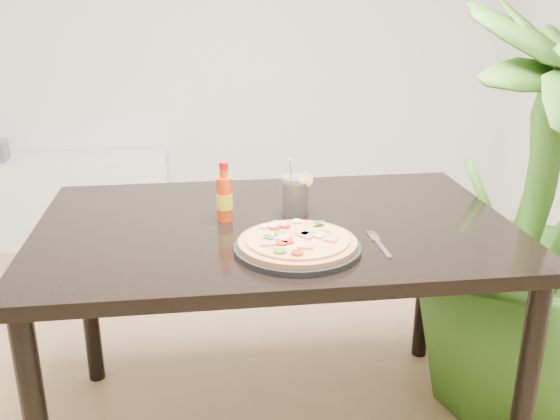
{
  "coord_description": "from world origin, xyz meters",
  "views": [
    {
      "loc": [
        0.09,
        -1.51,
        1.4
      ],
      "look_at": [
        0.3,
        0.1,
        0.83
      ],
      "focal_mm": 40.0,
      "sensor_mm": 36.0,
      "label": 1
    }
  ],
  "objects": [
    {
      "name": "fork",
      "position": [
        0.56,
        0.01,
        0.75
      ],
      "size": [
        0.02,
        0.19,
        0.0
      ],
      "rotation": [
        0.0,
        0.0,
        0.01
      ],
      "color": "silver",
      "rests_on": "dining_table"
    },
    {
      "name": "media_console",
      "position": [
        -0.8,
        2.07,
        0.25
      ],
      "size": [
        1.4,
        0.34,
        0.5
      ],
      "primitive_type": "cube",
      "color": "white",
      "rests_on": "ground"
    },
    {
      "name": "plate",
      "position": [
        0.34,
        -0.01,
        0.76
      ],
      "size": [
        0.34,
        0.34,
        0.02
      ],
      "primitive_type": "cylinder",
      "color": "black",
      "rests_on": "dining_table"
    },
    {
      "name": "cola_cup",
      "position": [
        0.38,
        0.29,
        0.81
      ],
      "size": [
        0.1,
        0.09,
        0.18
      ],
      "rotation": [
        0.0,
        0.0,
        0.43
      ],
      "color": "black",
      "rests_on": "dining_table"
    },
    {
      "name": "hot_sauce_bottle",
      "position": [
        0.16,
        0.25,
        0.82
      ],
      "size": [
        0.06,
        0.06,
        0.18
      ],
      "rotation": [
        0.0,
        0.0,
        0.28
      ],
      "color": "#EC3E0D",
      "rests_on": "dining_table"
    },
    {
      "name": "houseplant",
      "position": [
        1.17,
        0.29,
        0.69
      ],
      "size": [
        1.09,
        1.09,
        1.38
      ],
      "primitive_type": "imported",
      "rotation": [
        0.0,
        0.0,
        0.76
      ],
      "color": "#33651B",
      "rests_on": "ground"
    },
    {
      "name": "pizza",
      "position": [
        0.34,
        -0.01,
        0.78
      ],
      "size": [
        0.31,
        0.31,
        0.03
      ],
      "color": "tan",
      "rests_on": "plate"
    },
    {
      "name": "plant_pot",
      "position": [
        1.17,
        0.29,
        0.11
      ],
      "size": [
        0.28,
        0.28,
        0.22
      ],
      "primitive_type": "cylinder",
      "color": "brown",
      "rests_on": "ground"
    },
    {
      "name": "dining_table",
      "position": [
        0.3,
        0.22,
        0.67
      ],
      "size": [
        1.4,
        0.9,
        0.75
      ],
      "color": "black",
      "rests_on": "ground"
    }
  ]
}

